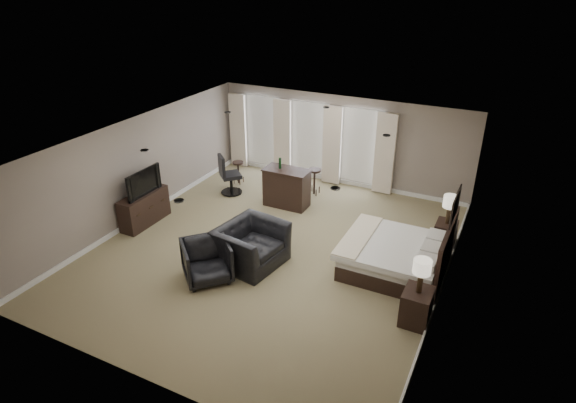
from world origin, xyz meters
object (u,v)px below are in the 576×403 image
at_px(dresser, 144,208).
at_px(bar_stool_left, 238,172).
at_px(armchair_far, 207,259).
at_px(lamp_near, 421,276).
at_px(tv, 142,191).
at_px(nightstand_near, 416,307).
at_px(bed, 391,242).
at_px(nightstand_far, 445,235).
at_px(bar_stool_right, 314,182).
at_px(lamp_far, 449,210).
at_px(bar_counter, 287,188).
at_px(desk_chair, 231,174).
at_px(armchair_near, 251,239).

height_order(dresser, bar_stool_left, dresser).
bearing_deg(armchair_far, lamp_near, -39.11).
bearing_deg(dresser, tv, 0.00).
bearing_deg(nightstand_near, tv, 173.96).
height_order(lamp_near, tv, lamp_near).
relative_size(bed, nightstand_far, 3.36).
bearing_deg(bar_stool_right, lamp_far, -18.56).
xyz_separation_m(bar_counter, desk_chair, (-1.75, 0.00, 0.05)).
bearing_deg(bar_stool_left, desk_chair, -74.60).
height_order(bar_counter, bar_stool_left, bar_counter).
distance_m(dresser, desk_chair, 2.65).
height_order(bed, dresser, bed).
relative_size(bed, dresser, 1.47).
bearing_deg(nightstand_near, bed, 121.54).
bearing_deg(lamp_near, bar_stool_right, 132.38).
relative_size(nightstand_near, dresser, 0.48).
distance_m(tv, armchair_far, 3.09).
bearing_deg(desk_chair, armchair_far, 158.53).
relative_size(nightstand_near, desk_chair, 0.57).
xyz_separation_m(lamp_near, lamp_far, (0.00, 2.90, -0.04)).
bearing_deg(armchair_near, bar_stool_right, 12.03).
relative_size(nightstand_far, lamp_near, 0.93).
height_order(bar_stool_left, desk_chair, desk_chair).
xyz_separation_m(tv, bar_stool_left, (0.79, 3.14, -0.55)).
distance_m(nightstand_near, lamp_far, 2.97).
relative_size(bed, lamp_far, 3.03).
distance_m(nightstand_far, armchair_far, 5.40).
bearing_deg(armchair_far, bar_stool_right, 39.18).
relative_size(lamp_near, desk_chair, 0.57).
height_order(nightstand_far, desk_chair, desk_chair).
bearing_deg(nightstand_near, lamp_far, 90.00).
bearing_deg(bar_stool_right, dresser, -131.99).
bearing_deg(bed, armchair_far, -148.20).
bearing_deg(dresser, bar_stool_right, 48.01).
bearing_deg(bar_stool_left, tv, -104.19).
relative_size(lamp_near, bar_stool_left, 0.98).
height_order(bed, bar_stool_left, bed).
relative_size(tv, armchair_near, 0.82).
height_order(bed, armchair_near, bed).
bearing_deg(armchair_near, bed, -58.80).
xyz_separation_m(nightstand_near, bar_counter, (-4.18, 3.18, 0.19)).
bearing_deg(tv, lamp_far, -72.61).
relative_size(lamp_near, bar_stool_right, 0.88).
xyz_separation_m(lamp_near, desk_chair, (-5.93, 3.18, -0.41)).
height_order(nightstand_far, bar_stool_left, bar_stool_left).
distance_m(armchair_near, bar_stool_right, 3.85).
bearing_deg(desk_chair, lamp_near, -165.23).
distance_m(bed, nightstand_near, 1.73).
distance_m(armchair_near, desk_chair, 3.66).
height_order(dresser, tv, tv).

